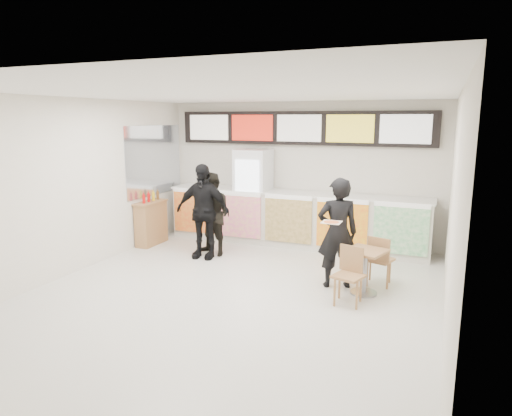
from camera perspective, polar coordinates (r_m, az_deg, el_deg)
The scene contains 15 objects.
floor at distance 7.06m, azimuth -3.25°, elevation -10.93°, with size 7.00×7.00×0.00m, color beige.
ceiling at distance 6.55m, azimuth -3.54°, elevation 14.18°, with size 7.00×7.00×0.00m, color white.
wall_back at distance 9.88m, azimuth 5.54°, elevation 4.40°, with size 6.00×6.00×0.00m, color silver.
wall_left at distance 8.39m, azimuth -22.17°, elevation 2.43°, with size 7.00×7.00×0.00m, color silver.
wall_right at distance 5.99m, azimuth 23.37°, elevation -0.85°, with size 7.00×7.00×0.00m, color silver.
service_counter at distance 9.65m, azimuth 4.72°, elevation -1.33°, with size 5.56×0.77×1.14m.
menu_board at distance 9.73m, azimuth 5.49°, elevation 9.91°, with size 5.50×0.14×0.70m.
drinks_fridge at distance 9.90m, azimuth -0.37°, elevation 1.55°, with size 0.70×0.67×2.00m.
mirror_panel at distance 10.22m, azimuth -12.56°, elevation 5.82°, with size 0.01×2.00×1.50m, color #B2B7BF.
customer_main at distance 7.29m, azimuth 10.16°, elevation -3.09°, with size 0.64×0.42×1.76m, color black.
customer_left at distance 8.91m, azimuth -5.52°, elevation -0.80°, with size 0.79×0.62×1.63m, color black.
customer_mid at distance 8.75m, azimuth -6.67°, elevation -0.40°, with size 1.07×0.44×1.82m, color black.
pizza_slice at distance 6.80m, azimuth 9.41°, elevation -1.70°, with size 0.36×0.36×0.02m.
cafe_table at distance 7.17m, azimuth 13.46°, elevation -6.76°, with size 0.79×1.47×0.83m.
condiment_ledge at distance 9.96m, azimuth -12.96°, elevation -1.77°, with size 0.34×0.83×1.11m.
Camera 1 is at (2.87, -5.88, 2.65)m, focal length 32.00 mm.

